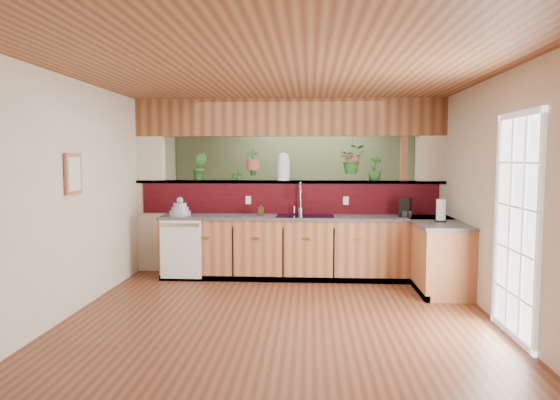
# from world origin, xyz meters

# --- Properties ---
(ground) EXTENTS (4.60, 7.00, 0.01)m
(ground) POSITION_xyz_m (0.00, 0.00, 0.00)
(ground) COLOR brown
(ground) RESTS_ON ground
(ceiling) EXTENTS (4.60, 7.00, 0.01)m
(ceiling) POSITION_xyz_m (0.00, 0.00, 2.60)
(ceiling) COLOR brown
(ceiling) RESTS_ON ground
(wall_back) EXTENTS (4.60, 0.02, 2.60)m
(wall_back) POSITION_xyz_m (0.00, 3.50, 1.30)
(wall_back) COLOR beige
(wall_back) RESTS_ON ground
(wall_front) EXTENTS (4.60, 0.02, 2.60)m
(wall_front) POSITION_xyz_m (0.00, -3.50, 1.30)
(wall_front) COLOR beige
(wall_front) RESTS_ON ground
(wall_left) EXTENTS (0.02, 7.00, 2.60)m
(wall_left) POSITION_xyz_m (-2.30, 0.00, 1.30)
(wall_left) COLOR beige
(wall_left) RESTS_ON ground
(wall_right) EXTENTS (0.02, 7.00, 2.60)m
(wall_right) POSITION_xyz_m (2.30, 0.00, 1.30)
(wall_right) COLOR beige
(wall_right) RESTS_ON ground
(pass_through_partition) EXTENTS (4.60, 0.21, 2.60)m
(pass_through_partition) POSITION_xyz_m (0.03, 1.35, 1.19)
(pass_through_partition) COLOR beige
(pass_through_partition) RESTS_ON ground
(pass_through_ledge) EXTENTS (4.60, 0.21, 0.04)m
(pass_through_ledge) POSITION_xyz_m (0.00, 1.35, 1.37)
(pass_through_ledge) COLOR brown
(pass_through_ledge) RESTS_ON ground
(header_beam) EXTENTS (4.60, 0.15, 0.55)m
(header_beam) POSITION_xyz_m (0.00, 1.35, 2.33)
(header_beam) COLOR brown
(header_beam) RESTS_ON ground
(sage_backwall) EXTENTS (4.55, 0.02, 2.55)m
(sage_backwall) POSITION_xyz_m (0.00, 3.48, 1.30)
(sage_backwall) COLOR #566746
(sage_backwall) RESTS_ON ground
(countertop) EXTENTS (4.14, 1.52, 0.90)m
(countertop) POSITION_xyz_m (0.84, 0.87, 0.45)
(countertop) COLOR #9B5A35
(countertop) RESTS_ON ground
(dishwasher) EXTENTS (0.58, 0.03, 0.82)m
(dishwasher) POSITION_xyz_m (-1.48, 0.66, 0.46)
(dishwasher) COLOR white
(dishwasher) RESTS_ON ground
(navy_sink) EXTENTS (0.82, 0.50, 0.18)m
(navy_sink) POSITION_xyz_m (0.25, 0.98, 0.82)
(navy_sink) COLOR black
(navy_sink) RESTS_ON countertop
(french_door) EXTENTS (0.06, 1.02, 2.16)m
(french_door) POSITION_xyz_m (2.27, -1.30, 1.05)
(french_door) COLOR white
(french_door) RESTS_ON ground
(framed_print) EXTENTS (0.04, 0.35, 0.45)m
(framed_print) POSITION_xyz_m (-2.27, -0.80, 1.55)
(framed_print) COLOR #9B5A35
(framed_print) RESTS_ON wall_left
(faucet) EXTENTS (0.21, 0.21, 0.48)m
(faucet) POSITION_xyz_m (0.18, 1.13, 1.16)
(faucet) COLOR #B7B7B2
(faucet) RESTS_ON countertop
(dish_stack) EXTENTS (0.30, 0.30, 0.27)m
(dish_stack) POSITION_xyz_m (-1.55, 0.92, 0.98)
(dish_stack) COLOR #8B97B4
(dish_stack) RESTS_ON countertop
(soap_dispenser) EXTENTS (0.09, 0.10, 0.18)m
(soap_dispenser) POSITION_xyz_m (-0.39, 1.02, 0.99)
(soap_dispenser) COLOR #3D2A16
(soap_dispenser) RESTS_ON countertop
(coffee_maker) EXTENTS (0.14, 0.24, 0.27)m
(coffee_maker) POSITION_xyz_m (1.67, 0.98, 1.02)
(coffee_maker) COLOR black
(coffee_maker) RESTS_ON countertop
(paper_towel) EXTENTS (0.15, 0.15, 0.31)m
(paper_towel) POSITION_xyz_m (2.02, 0.43, 1.04)
(paper_towel) COLOR black
(paper_towel) RESTS_ON countertop
(glass_jar) EXTENTS (0.19, 0.19, 0.42)m
(glass_jar) POSITION_xyz_m (-0.08, 1.35, 1.60)
(glass_jar) COLOR silver
(glass_jar) RESTS_ON pass_through_ledge
(ledge_plant_left) EXTENTS (0.23, 0.19, 0.41)m
(ledge_plant_left) POSITION_xyz_m (-1.35, 1.35, 1.59)
(ledge_plant_left) COLOR #23571E
(ledge_plant_left) RESTS_ON pass_through_ledge
(ledge_plant_right) EXTENTS (0.24, 0.24, 0.36)m
(ledge_plant_right) POSITION_xyz_m (1.27, 1.35, 1.57)
(ledge_plant_right) COLOR #23571E
(ledge_plant_right) RESTS_ON pass_through_ledge
(hanging_plant_a) EXTENTS (0.24, 0.19, 0.53)m
(hanging_plant_a) POSITION_xyz_m (-0.54, 1.35, 1.79)
(hanging_plant_a) COLOR brown
(hanging_plant_a) RESTS_ON header_beam
(hanging_plant_b) EXTENTS (0.38, 0.33, 0.54)m
(hanging_plant_b) POSITION_xyz_m (0.94, 1.35, 1.89)
(hanging_plant_b) COLOR brown
(hanging_plant_b) RESTS_ON header_beam
(shelving_console) EXTENTS (1.65, 0.66, 1.07)m
(shelving_console) POSITION_xyz_m (-0.44, 3.25, 0.50)
(shelving_console) COLOR black
(shelving_console) RESTS_ON ground
(shelf_plant_a) EXTENTS (0.28, 0.24, 0.46)m
(shelf_plant_a) POSITION_xyz_m (-1.05, 3.25, 1.27)
(shelf_plant_a) COLOR #23571E
(shelf_plant_a) RESTS_ON shelving_console
(shelf_plant_b) EXTENTS (0.33, 0.33, 0.50)m
(shelf_plant_b) POSITION_xyz_m (-0.16, 3.25, 1.29)
(shelf_plant_b) COLOR #23571E
(shelf_plant_b) RESTS_ON shelving_console
(floor_plant) EXTENTS (0.74, 0.66, 0.77)m
(floor_plant) POSITION_xyz_m (1.27, 2.61, 0.38)
(floor_plant) COLOR #23571E
(floor_plant) RESTS_ON ground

